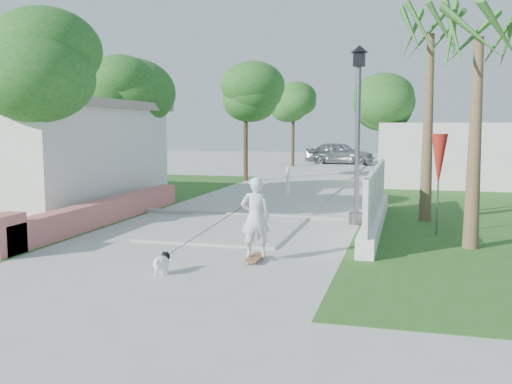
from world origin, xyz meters
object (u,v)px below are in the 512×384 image
(street_lamp, at_px, (358,128))
(parked_car, at_px, (340,153))
(patio_umbrella, at_px, (439,161))
(bollard, at_px, (288,182))
(dog, at_px, (162,262))
(skateboarder, at_px, (218,227))

(street_lamp, bearing_deg, parked_car, 97.65)
(street_lamp, xyz_separation_m, patio_umbrella, (1.90, -1.00, -0.74))
(parked_car, bearing_deg, patio_umbrella, -163.62)
(bollard, xyz_separation_m, dog, (-0.02, -10.27, -0.39))
(bollard, bearing_deg, dog, -90.13)
(bollard, bearing_deg, street_lamp, -59.04)
(dog, xyz_separation_m, parked_car, (-0.28, 28.17, 0.54))
(patio_umbrella, bearing_deg, street_lamp, 152.24)
(street_lamp, relative_size, parked_car, 1.02)
(skateboarder, relative_size, parked_car, 0.37)
(patio_umbrella, distance_m, skateboarder, 5.63)
(street_lamp, height_order, dog, street_lamp)
(patio_umbrella, bearing_deg, dog, -134.13)
(patio_umbrella, xyz_separation_m, skateboarder, (-3.91, -3.92, -1.00))
(street_lamp, distance_m, patio_umbrella, 2.27)
(bollard, height_order, dog, bollard)
(dog, bearing_deg, street_lamp, 63.34)
(bollard, height_order, skateboarder, skateboarder)
(bollard, relative_size, skateboarder, 0.68)
(street_lamp, distance_m, dog, 6.75)
(street_lamp, xyz_separation_m, parked_car, (-3.01, 22.40, -1.69))
(bollard, relative_size, patio_umbrella, 0.47)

